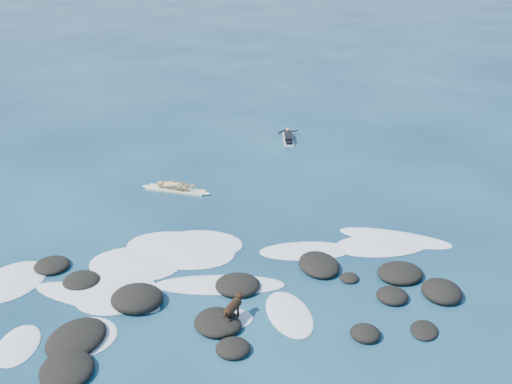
{
  "coord_description": "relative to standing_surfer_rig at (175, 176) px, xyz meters",
  "views": [
    {
      "loc": [
        0.95,
        -14.85,
        9.41
      ],
      "look_at": [
        0.74,
        4.0,
        0.9
      ],
      "focal_mm": 40.0,
      "sensor_mm": 36.0,
      "label": 1
    }
  ],
  "objects": [
    {
      "name": "breaking_foam",
      "position": [
        1.45,
        -5.93,
        -0.65
      ],
      "size": [
        15.21,
        7.65,
        0.12
      ],
      "color": "white",
      "rests_on": "ground"
    },
    {
      "name": "ground",
      "position": [
        2.52,
        -6.07,
        -0.66
      ],
      "size": [
        160.0,
        160.0,
        0.0
      ],
      "primitive_type": "plane",
      "color": "#0A2642",
      "rests_on": "ground"
    },
    {
      "name": "dog",
      "position": [
        2.73,
        -8.43,
        -0.21
      ],
      "size": [
        0.56,
        1.0,
        0.68
      ],
      "rotation": [
        0.0,
        0.0,
        1.14
      ],
      "color": "black",
      "rests_on": "ground"
    },
    {
      "name": "paddling_surfer_rig",
      "position": [
        4.8,
        6.33,
        -0.52
      ],
      "size": [
        1.04,
        2.3,
        0.4
      ],
      "rotation": [
        0.0,
        0.0,
        1.58
      ],
      "color": "white",
      "rests_on": "ground"
    },
    {
      "name": "reef_rocks",
      "position": [
        2.56,
        -7.79,
        -0.55
      ],
      "size": [
        12.83,
        6.51,
        0.59
      ],
      "color": "black",
      "rests_on": "ground"
    },
    {
      "name": "standing_surfer_rig",
      "position": [
        0.0,
        0.0,
        0.0
      ],
      "size": [
        2.91,
        1.13,
        1.68
      ],
      "rotation": [
        0.0,
        0.0,
        -0.26
      ],
      "color": "beige",
      "rests_on": "ground"
    }
  ]
}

